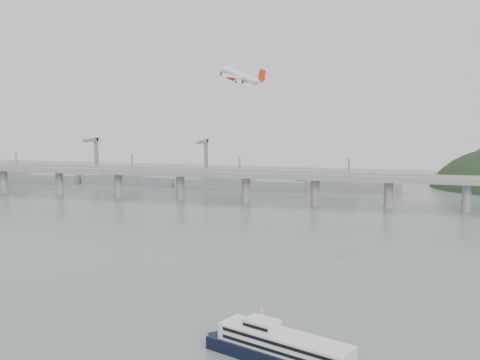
# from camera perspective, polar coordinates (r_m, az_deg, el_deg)

# --- Properties ---
(ground) EXTENTS (900.00, 900.00, 0.00)m
(ground) POSITION_cam_1_polar(r_m,az_deg,el_deg) (212.00, -3.50, -11.61)
(ground) COLOR slate
(ground) RESTS_ON ground
(bridge) EXTENTS (800.00, 22.00, 23.90)m
(bridge) POSITION_cam_1_polar(r_m,az_deg,el_deg) (399.50, 4.63, 0.03)
(bridge) COLOR gray
(bridge) RESTS_ON ground
(distant_fleet) EXTENTS (453.00, 60.90, 40.00)m
(distant_fleet) POSITION_cam_1_polar(r_m,az_deg,el_deg) (508.20, -11.67, 0.20)
(distant_fleet) COLOR slate
(distant_fleet) RESTS_ON ground
(ferry) EXTENTS (71.61, 36.37, 14.31)m
(ferry) POSITION_cam_1_polar(r_m,az_deg,el_deg) (159.22, 4.49, -16.80)
(ferry) COLOR black
(ferry) RESTS_ON ground
(airliner) EXTENTS (31.57, 30.47, 13.85)m
(airliner) POSITION_cam_1_polar(r_m,az_deg,el_deg) (308.07, 0.08, 10.53)
(airliner) COLOR white
(airliner) RESTS_ON ground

